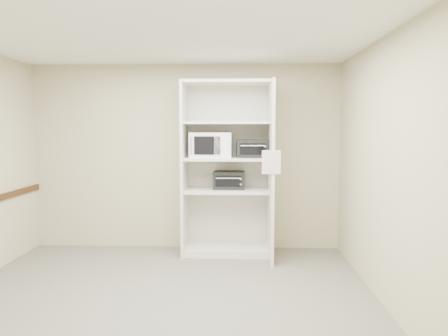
{
  "coord_description": "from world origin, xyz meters",
  "views": [
    {
      "loc": [
        0.81,
        -4.38,
        1.78
      ],
      "look_at": [
        0.59,
        1.36,
        1.25
      ],
      "focal_mm": 35.0,
      "sensor_mm": 36.0,
      "label": 1
    }
  ],
  "objects_px": {
    "microwave": "(211,145)",
    "toaster_oven_upper": "(252,149)",
    "toaster_oven_lower": "(229,180)",
    "shelving_unit": "(230,174)"
  },
  "relations": [
    {
      "from": "shelving_unit",
      "to": "toaster_oven_upper",
      "type": "relative_size",
      "value": 5.66
    },
    {
      "from": "microwave",
      "to": "toaster_oven_lower",
      "type": "xyz_separation_m",
      "value": [
        0.25,
        0.05,
        -0.5
      ]
    },
    {
      "from": "microwave",
      "to": "toaster_oven_upper",
      "type": "relative_size",
      "value": 1.34
    },
    {
      "from": "shelving_unit",
      "to": "toaster_oven_lower",
      "type": "bearing_deg",
      "value": 113.03
    },
    {
      "from": "toaster_oven_upper",
      "to": "shelving_unit",
      "type": "bearing_deg",
      "value": 171.38
    },
    {
      "from": "shelving_unit",
      "to": "microwave",
      "type": "height_order",
      "value": "shelving_unit"
    },
    {
      "from": "microwave",
      "to": "toaster_oven_lower",
      "type": "relative_size",
      "value": 1.3
    },
    {
      "from": "shelving_unit",
      "to": "microwave",
      "type": "relative_size",
      "value": 4.22
    },
    {
      "from": "toaster_oven_upper",
      "to": "toaster_oven_lower",
      "type": "distance_m",
      "value": 0.56
    },
    {
      "from": "toaster_oven_upper",
      "to": "toaster_oven_lower",
      "type": "relative_size",
      "value": 0.97
    }
  ]
}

